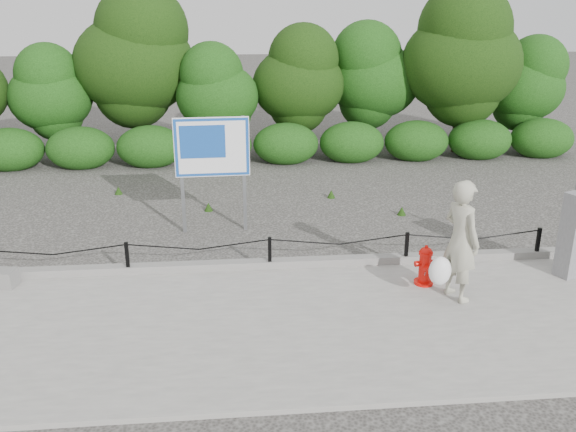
# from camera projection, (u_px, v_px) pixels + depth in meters

# --- Properties ---
(ground) EXTENTS (90.00, 90.00, 0.00)m
(ground) POSITION_uv_depth(u_px,v_px,m) (270.00, 272.00, 11.01)
(ground) COLOR #2D2B28
(ground) RESTS_ON ground
(sidewalk) EXTENTS (14.00, 4.00, 0.08)m
(sidewalk) POSITION_uv_depth(u_px,v_px,m) (279.00, 326.00, 9.12)
(sidewalk) COLOR gray
(sidewalk) RESTS_ON ground
(curb) EXTENTS (14.00, 0.22, 0.14)m
(curb) POSITION_uv_depth(u_px,v_px,m) (270.00, 264.00, 11.00)
(curb) COLOR slate
(curb) RESTS_ON sidewalk
(chain_barrier) EXTENTS (10.06, 0.06, 0.60)m
(chain_barrier) POSITION_uv_depth(u_px,v_px,m) (270.00, 249.00, 10.85)
(chain_barrier) COLOR black
(chain_barrier) RESTS_ON sidewalk
(treeline) EXTENTS (20.04, 4.01, 5.04)m
(treeline) POSITION_uv_depth(u_px,v_px,m) (270.00, 70.00, 18.59)
(treeline) COLOR black
(treeline) RESTS_ON ground
(fire_hydrant) EXTENTS (0.37, 0.38, 0.70)m
(fire_hydrant) POSITION_uv_depth(u_px,v_px,m) (425.00, 266.00, 10.27)
(fire_hydrant) COLOR red
(fire_hydrant) RESTS_ON sidewalk
(pedestrian) EXTENTS (0.88, 0.85, 1.98)m
(pedestrian) POSITION_uv_depth(u_px,v_px,m) (459.00, 242.00, 9.60)
(pedestrian) COLOR #A7A48F
(pedestrian) RESTS_ON sidewalk
(advertising_sign) EXTENTS (1.52, 0.17, 2.44)m
(advertising_sign) POSITION_uv_depth(u_px,v_px,m) (212.00, 152.00, 12.36)
(advertising_sign) COLOR slate
(advertising_sign) RESTS_ON ground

